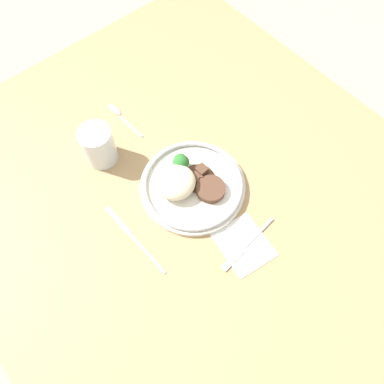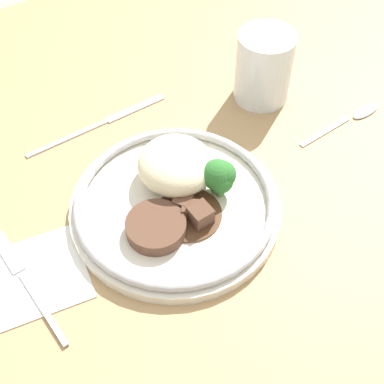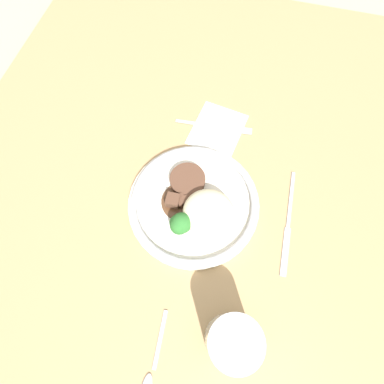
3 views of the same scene
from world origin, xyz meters
name	(u,v)px [view 3 (image 3 of 3)]	position (x,y,z in m)	size (l,w,h in m)	color
ground_plane	(199,202)	(0.00, 0.00, 0.00)	(8.00, 8.00, 0.00)	tan
dining_table	(199,199)	(0.00, 0.00, 0.02)	(1.32, 1.11, 0.03)	tan
napkin	(218,129)	(-0.17, 0.00, 0.03)	(0.14, 0.13, 0.00)	white
plate	(195,205)	(0.03, 0.00, 0.05)	(0.27, 0.27, 0.07)	silver
juice_glass	(232,341)	(0.25, 0.11, 0.08)	(0.08, 0.08, 0.11)	#F4AD19
fork	(221,127)	(-0.18, 0.01, 0.04)	(0.03, 0.18, 0.00)	#B7B7BC
knife	(288,225)	(0.02, 0.19, 0.03)	(0.22, 0.02, 0.00)	#B7B7BC
spoon	(150,377)	(0.34, 0.00, 0.03)	(0.15, 0.02, 0.01)	#B7B7BC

